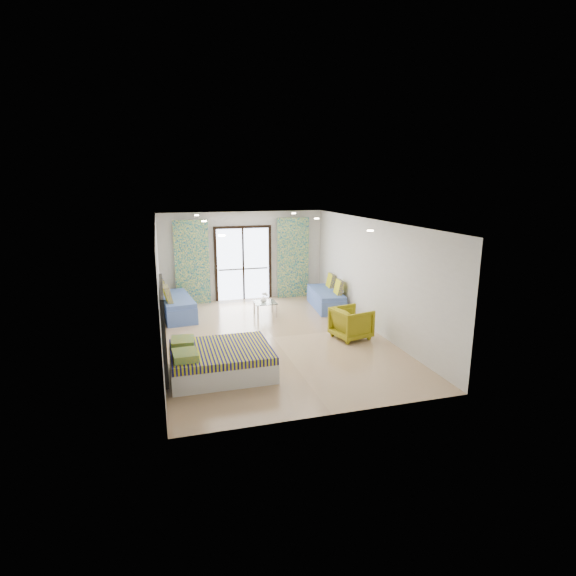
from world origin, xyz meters
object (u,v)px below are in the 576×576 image
object	(u,v)px
daybed_left	(176,306)
armchair	(351,322)
bed	(220,360)
coffee_table	(265,304)
daybed_right	(326,298)

from	to	relation	value
daybed_left	armchair	bearing A→B (deg)	-43.73
daybed_left	armchair	size ratio (longest dim) A/B	2.56
bed	coffee_table	xyz separation A→B (m)	(1.70, 3.49, 0.07)
bed	coffee_table	size ratio (longest dim) A/B	2.82
daybed_left	coffee_table	world-z (taller)	daybed_left
bed	armchair	distance (m)	3.42
bed	daybed_right	xyz separation A→B (m)	(3.59, 3.78, 0.01)
armchair	daybed_left	bearing A→B (deg)	40.05
bed	daybed_left	bearing A→B (deg)	98.92
armchair	bed	bearing A→B (deg)	97.21
daybed_left	daybed_right	bearing A→B (deg)	-10.76
daybed_right	armchair	world-z (taller)	daybed_right
coffee_table	armchair	world-z (taller)	armchair
armchair	daybed_right	bearing A→B (deg)	-21.05
daybed_right	coffee_table	world-z (taller)	daybed_right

